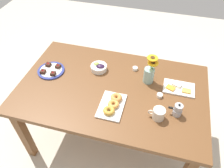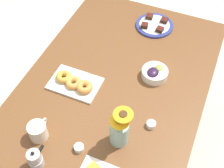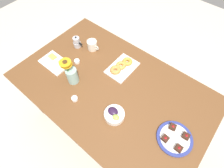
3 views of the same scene
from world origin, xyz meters
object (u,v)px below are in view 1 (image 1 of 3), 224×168
croissant_platter (112,105)px  flower_vase (149,74)px  jam_cup_berry (160,95)px  dining_table (112,94)px  coffee_mug (159,114)px  cheese_platter (179,88)px  moka_pot (178,110)px  grape_bowl (99,67)px  jam_cup_honey (135,69)px  dessert_plate (51,70)px

croissant_platter → flower_vase: 0.43m
jam_cup_berry → flower_vase: size_ratio=0.19×
dining_table → coffee_mug: coffee_mug is taller
cheese_platter → moka_pot: 0.28m
coffee_mug → grape_bowl: bearing=-34.3°
jam_cup_honey → moka_pot: bearing=133.7°
jam_cup_honey → croissant_platter: bearing=79.5°
jam_cup_honey → jam_cup_berry: size_ratio=1.00×
dining_table → grape_bowl: size_ratio=10.71×
jam_cup_honey → moka_pot: moka_pot is taller
cheese_platter → croissant_platter: croissant_platter is taller
jam_cup_berry → flower_vase: flower_vase is taller
coffee_mug → moka_pot: 0.15m
cheese_platter → croissant_platter: bearing=34.2°
coffee_mug → dining_table: bearing=-27.3°
grape_bowl → flower_vase: 0.47m
grape_bowl → croissant_platter: size_ratio=0.53×
cheese_platter → jam_cup_berry: bearing=42.8°
croissant_platter → jam_cup_honey: (-0.09, -0.48, -0.00)m
grape_bowl → dessert_plate: (0.42, 0.13, -0.02)m
croissant_platter → dining_table: bearing=-73.7°
cheese_platter → croissant_platter: (0.49, 0.33, 0.01)m
grape_bowl → jam_cup_honey: bearing=-164.8°
croissant_platter → jam_cup_berry: croissant_platter is taller
flower_vase → dessert_plate: bearing=6.8°
dining_table → dessert_plate: dessert_plate is taller
grape_bowl → moka_pot: bearing=155.3°
cheese_platter → flower_vase: 0.28m
jam_cup_honey → dessert_plate: 0.78m
jam_cup_honey → dining_table: bearing=62.0°
jam_cup_honey → dessert_plate: size_ratio=0.20×
grape_bowl → cheese_platter: size_ratio=0.57×
grape_bowl → croissant_platter: bearing=121.1°
coffee_mug → jam_cup_berry: 0.22m
dining_table → cheese_platter: (-0.55, -0.13, 0.10)m
jam_cup_honey → flower_vase: size_ratio=0.19×
jam_cup_honey → jam_cup_berry: 0.38m
dining_table → jam_cup_honey: jam_cup_honey is taller
grape_bowl → cheese_platter: 0.73m
cheese_platter → flower_vase: size_ratio=1.03×
jam_cup_berry → flower_vase: 0.21m
dining_table → jam_cup_berry: 0.42m
coffee_mug → dessert_plate: bearing=-14.8°
dining_table → jam_cup_honey: (-0.15, -0.28, 0.10)m
flower_vase → croissant_platter: bearing=57.6°
dessert_plate → grape_bowl: bearing=-162.2°
grape_bowl → jam_cup_honey: size_ratio=3.11×
jam_cup_berry → dessert_plate: (1.00, -0.05, -0.00)m
dessert_plate → flower_vase: 0.89m
dining_table → moka_pot: (-0.55, 0.15, 0.13)m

